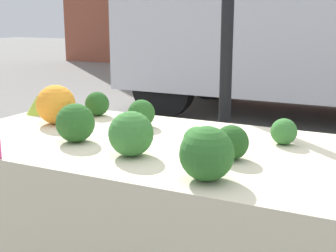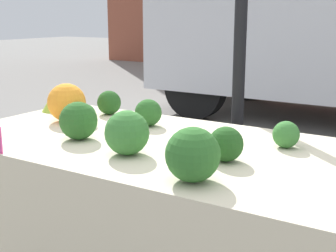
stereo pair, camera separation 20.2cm
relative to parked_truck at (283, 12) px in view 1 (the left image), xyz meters
The scene contains 14 objects.
tent_pole 3.75m from the parked_truck, 81.94° to the right, with size 0.07×0.07×2.40m.
parked_truck is the anchor object (origin of this frame).
market_table 4.62m from the parked_truck, 83.32° to the right, with size 2.07×1.00×0.79m.
orange_cauliflower 4.41m from the parked_truck, 92.06° to the right, with size 0.20×0.20×0.20m.
romanesco_head 4.28m from the parked_truck, 95.55° to the right, with size 0.13×0.13×0.11m.
broccoli_head_0 4.65m from the parked_truck, 88.15° to the right, with size 0.17×0.17×0.17m.
broccoli_head_1 4.28m from the parked_truck, 86.38° to the right, with size 0.14×0.14×0.14m.
broccoli_head_2 4.67m from the parked_truck, 79.45° to the right, with size 0.14×0.14×0.14m.
broccoli_head_3 4.43m from the parked_truck, 90.14° to the right, with size 0.11×0.11×0.11m.
broccoli_head_4 4.93m from the parked_truck, 80.00° to the right, with size 0.19×0.19×0.19m.
broccoli_head_5 4.64m from the parked_truck, 81.24° to the right, with size 0.11×0.11×0.11m.
broccoli_head_6 4.16m from the parked_truck, 91.11° to the right, with size 0.13×0.13×0.13m.
broccoli_head_7 4.40m from the parked_truck, 76.97° to the right, with size 0.11×0.11×0.11m.
broccoli_head_9 4.75m from the parked_truck, 84.20° to the right, with size 0.18×0.18×0.18m.
Camera 1 is at (0.87, -1.77, 1.34)m, focal length 50.00 mm.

